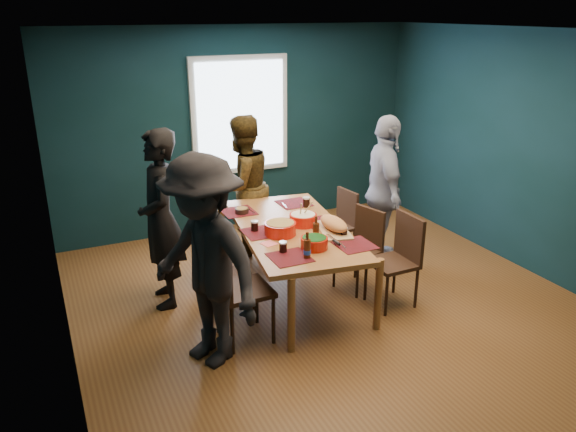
% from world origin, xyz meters
% --- Properties ---
extents(room, '(5.01, 5.01, 2.71)m').
position_xyz_m(room, '(0.00, 0.27, 1.37)').
color(room, brown).
rests_on(room, ground).
extents(dining_table, '(1.31, 2.18, 0.78)m').
position_xyz_m(dining_table, '(-0.27, 0.26, 0.71)').
color(dining_table, '#AB6033').
rests_on(dining_table, floor).
extents(chair_left_far, '(0.46, 0.46, 0.85)m').
position_xyz_m(chair_left_far, '(-1.00, 0.91, 0.49)').
color(chair_left_far, black).
rests_on(chair_left_far, floor).
extents(chair_left_mid, '(0.40, 0.40, 0.84)m').
position_xyz_m(chair_left_mid, '(-1.05, 0.18, 0.49)').
color(chair_left_mid, black).
rests_on(chair_left_mid, floor).
extents(chair_left_near, '(0.47, 0.47, 1.02)m').
position_xyz_m(chair_left_near, '(-1.12, -0.30, 0.59)').
color(chair_left_near, black).
rests_on(chair_left_near, floor).
extents(chair_right_far, '(0.43, 0.43, 0.85)m').
position_xyz_m(chair_right_far, '(0.68, 0.91, 0.49)').
color(chair_right_far, black).
rests_on(chair_right_far, floor).
extents(chair_right_mid, '(0.49, 0.49, 0.88)m').
position_xyz_m(chair_right_mid, '(0.52, 0.15, 0.51)').
color(chair_right_mid, black).
rests_on(chair_right_mid, floor).
extents(chair_right_near, '(0.44, 0.44, 0.95)m').
position_xyz_m(chair_right_near, '(0.66, -0.33, 0.55)').
color(chair_right_near, black).
rests_on(chair_right_near, floor).
extents(person_far_left, '(0.51, 0.71, 1.82)m').
position_xyz_m(person_far_left, '(-1.51, 0.70, 0.91)').
color(person_far_left, black).
rests_on(person_far_left, floor).
extents(person_back, '(1.01, 0.89, 1.72)m').
position_xyz_m(person_back, '(-0.33, 1.56, 0.86)').
color(person_back, black).
rests_on(person_back, floor).
extents(person_right, '(0.75, 1.13, 1.78)m').
position_xyz_m(person_right, '(1.06, 0.59, 0.89)').
color(person_right, white).
rests_on(person_right, floor).
extents(person_near_left, '(1.11, 1.36, 1.84)m').
position_xyz_m(person_near_left, '(-1.42, -0.48, 0.92)').
color(person_near_left, black).
rests_on(person_near_left, floor).
extents(bowl_salad, '(0.31, 0.31, 0.13)m').
position_xyz_m(bowl_salad, '(-0.46, 0.14, 0.85)').
color(bowl_salad, red).
rests_on(bowl_salad, dining_table).
extents(bowl_dumpling, '(0.28, 0.28, 0.27)m').
position_xyz_m(bowl_dumpling, '(-0.14, 0.29, 0.84)').
color(bowl_dumpling, red).
rests_on(bowl_dumpling, dining_table).
extents(bowl_herbs, '(0.26, 0.26, 0.11)m').
position_xyz_m(bowl_herbs, '(-0.32, -0.30, 0.84)').
color(bowl_herbs, red).
rests_on(bowl_herbs, dining_table).
extents(cutting_board, '(0.40, 0.69, 0.15)m').
position_xyz_m(cutting_board, '(0.06, -0.01, 0.85)').
color(cutting_board, tan).
rests_on(cutting_board, dining_table).
extents(small_bowl, '(0.15, 0.15, 0.06)m').
position_xyz_m(small_bowl, '(-0.59, 0.87, 0.81)').
color(small_bowl, black).
rests_on(small_bowl, dining_table).
extents(beer_bottle_a, '(0.07, 0.07, 0.25)m').
position_xyz_m(beer_bottle_a, '(-0.47, -0.47, 0.87)').
color(beer_bottle_a, '#461D0C').
rests_on(beer_bottle_a, dining_table).
extents(beer_bottle_b, '(0.06, 0.06, 0.24)m').
position_xyz_m(beer_bottle_b, '(-0.21, -0.14, 0.87)').
color(beer_bottle_b, '#461D0C').
rests_on(beer_bottle_b, dining_table).
extents(cola_glass_a, '(0.08, 0.08, 0.10)m').
position_xyz_m(cola_glass_a, '(-0.62, -0.27, 0.84)').
color(cola_glass_a, black).
rests_on(cola_glass_a, dining_table).
extents(cola_glass_b, '(0.07, 0.07, 0.09)m').
position_xyz_m(cola_glass_b, '(0.09, -0.17, 0.83)').
color(cola_glass_b, black).
rests_on(cola_glass_b, dining_table).
extents(cola_glass_c, '(0.08, 0.08, 0.11)m').
position_xyz_m(cola_glass_c, '(0.14, 0.77, 0.84)').
color(cola_glass_c, black).
rests_on(cola_glass_c, dining_table).
extents(cola_glass_d, '(0.08, 0.08, 0.11)m').
position_xyz_m(cola_glass_d, '(-0.66, 0.33, 0.84)').
color(cola_glass_d, black).
rests_on(cola_glass_d, dining_table).
extents(napkin_a, '(0.20, 0.20, 0.00)m').
position_xyz_m(napkin_a, '(0.08, 0.27, 0.78)').
color(napkin_a, '#FF6B72').
rests_on(napkin_a, dining_table).
extents(napkin_b, '(0.16, 0.16, 0.00)m').
position_xyz_m(napkin_b, '(-0.66, -0.03, 0.78)').
color(napkin_b, '#FF6B72').
rests_on(napkin_b, dining_table).
extents(napkin_c, '(0.18, 0.18, 0.00)m').
position_xyz_m(napkin_c, '(0.03, -0.44, 0.78)').
color(napkin_c, '#FF6B72').
rests_on(napkin_c, dining_table).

